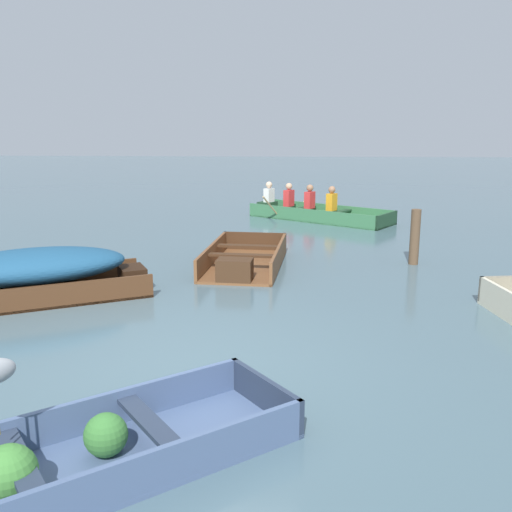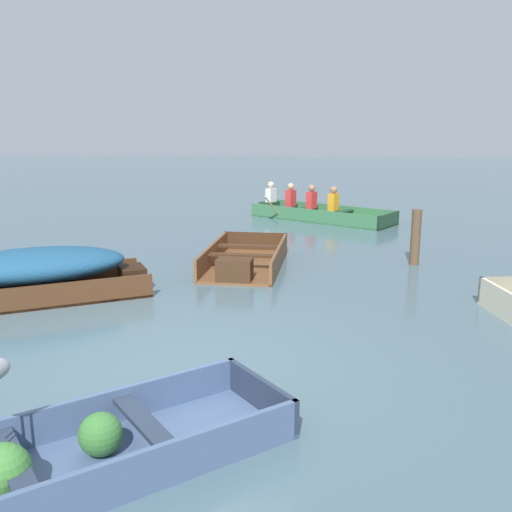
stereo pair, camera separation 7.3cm
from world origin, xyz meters
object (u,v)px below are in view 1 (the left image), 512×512
at_px(skiff_dark_varnish_near_moored, 36,271).
at_px(rowboat_green_with_crew, 311,211).
at_px(dinghy_slate_blue_foreground, 66,463).
at_px(mooring_post, 415,237).
at_px(skiff_wooden_brown_far_moored, 244,261).

height_order(skiff_dark_varnish_near_moored, rowboat_green_with_crew, rowboat_green_with_crew).
xyz_separation_m(dinghy_slate_blue_foreground, mooring_post, (3.75, 6.64, 0.36)).
bearing_deg(skiff_dark_varnish_near_moored, mooring_post, 23.22).
bearing_deg(skiff_dark_varnish_near_moored, skiff_wooden_brown_far_moored, 35.40).
relative_size(rowboat_green_with_crew, mooring_post, 3.82).
xyz_separation_m(skiff_dark_varnish_near_moored, mooring_post, (5.81, 2.49, 0.08)).
relative_size(dinghy_slate_blue_foreground, skiff_dark_varnish_near_moored, 0.93).
distance_m(skiff_dark_varnish_near_moored, skiff_wooden_brown_far_moored, 3.45).
height_order(skiff_dark_varnish_near_moored, mooring_post, mooring_post).
bearing_deg(rowboat_green_with_crew, dinghy_slate_blue_foreground, -100.16).
bearing_deg(dinghy_slate_blue_foreground, skiff_wooden_brown_far_moored, 83.17).
distance_m(dinghy_slate_blue_foreground, rowboat_green_with_crew, 11.74).
bearing_deg(dinghy_slate_blue_foreground, skiff_dark_varnish_near_moored, 116.48).
bearing_deg(mooring_post, skiff_wooden_brown_far_moored, -170.50).
bearing_deg(mooring_post, skiff_dark_varnish_near_moored, -156.78).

